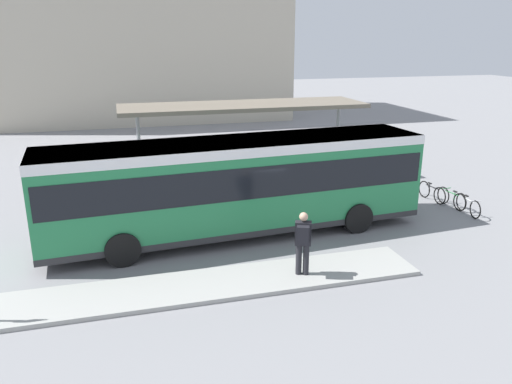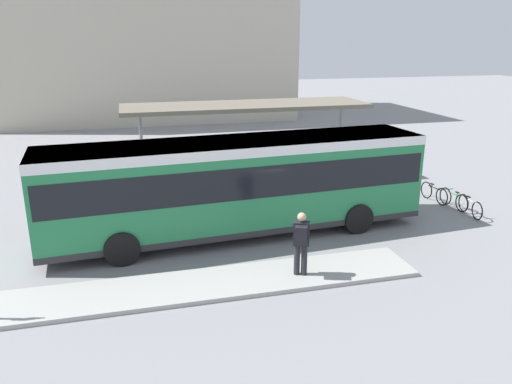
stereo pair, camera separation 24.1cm
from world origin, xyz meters
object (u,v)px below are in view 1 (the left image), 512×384
object	(u,v)px
city_bus	(238,181)
bicycle_green	(451,198)
bicycle_white	(468,205)
pedestrian_waiting	(303,240)
bicycle_black	(432,192)
potted_planter_near_shelter	(224,182)

from	to	relation	value
city_bus	bicycle_green	distance (m)	8.81
city_bus	bicycle_white	size ratio (longest dim) A/B	7.89
pedestrian_waiting	bicycle_green	bearing A→B (deg)	-39.77
city_bus	bicycle_black	bearing A→B (deg)	5.49
bicycle_white	bicycle_green	xyz separation A→B (m)	(-0.08, 0.89, 0.00)
pedestrian_waiting	bicycle_green	size ratio (longest dim) A/B	1.11
bicycle_white	potted_planter_near_shelter	bearing A→B (deg)	-114.28
pedestrian_waiting	bicycle_black	size ratio (longest dim) A/B	1.09
city_bus	bicycle_green	bearing A→B (deg)	-0.61
bicycle_white	potted_planter_near_shelter	distance (m)	9.57
city_bus	bicycle_black	size ratio (longest dim) A/B	7.69
bicycle_black	potted_planter_near_shelter	xyz separation A→B (m)	(-7.90, 3.07, 0.20)
pedestrian_waiting	bicycle_white	size ratio (longest dim) A/B	1.12
bicycle_white	potted_planter_near_shelter	size ratio (longest dim) A/B	1.49
pedestrian_waiting	potted_planter_near_shelter	bearing A→B (deg)	25.07
pedestrian_waiting	potted_planter_near_shelter	xyz separation A→B (m)	(-0.43, 8.11, -0.59)
city_bus	bicycle_white	bearing A→B (deg)	-6.49
city_bus	pedestrian_waiting	bearing A→B (deg)	-79.89
bicycle_white	bicycle_black	bearing A→B (deg)	-162.82
city_bus	pedestrian_waiting	size ratio (longest dim) A/B	7.04
city_bus	potted_planter_near_shelter	distance (m)	4.72
pedestrian_waiting	bicycle_green	xyz separation A→B (m)	(7.74, 4.15, -0.80)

